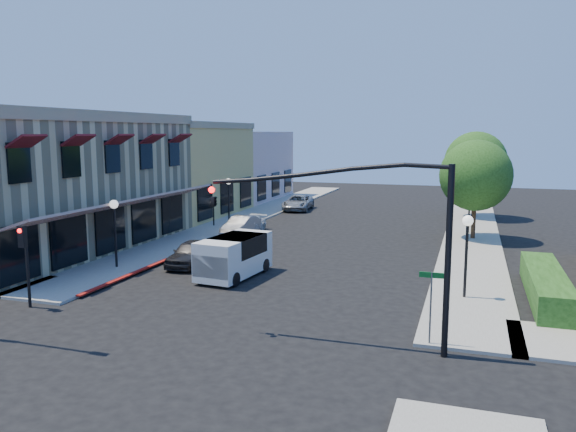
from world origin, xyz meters
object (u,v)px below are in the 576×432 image
(street_name_sign, at_px, (431,296))
(lamppost_left_near, at_px, (114,216))
(parked_car_a, at_px, (191,253))
(street_tree_a, at_px, (476,176))
(lamppost_right_far, at_px, (470,195))
(signal_mast_arm, at_px, (378,224))
(parked_car_d, at_px, (298,203))
(lamppost_right_near, at_px, (467,235))
(parked_car_b, at_px, (241,226))
(secondary_signal, at_px, (25,251))
(lamppost_left_far, at_px, (229,190))
(street_tree_b, at_px, (476,162))
(white_van, at_px, (234,254))
(parked_car_c, at_px, (247,225))

(street_name_sign, distance_m, lamppost_left_near, 17.05)
(parked_car_a, bearing_deg, street_tree_a, 37.46)
(lamppost_left_near, distance_m, lamppost_right_far, 23.35)
(signal_mast_arm, relative_size, parked_car_d, 1.66)
(lamppost_right_near, relative_size, parked_car_b, 0.92)
(parked_car_b, bearing_deg, lamppost_right_near, -33.45)
(street_tree_a, height_order, secondary_signal, street_tree_a)
(street_name_sign, xyz_separation_m, lamppost_left_far, (-16.00, 19.80, 1.04))
(street_name_sign, bearing_deg, lamppost_left_near, 160.07)
(signal_mast_arm, relative_size, parked_car_b, 2.05)
(street_name_sign, bearing_deg, parked_car_b, 129.47)
(street_tree_b, xyz_separation_m, parked_car_a, (-14.03, -22.10, -3.88))
(street_tree_b, distance_m, lamppost_left_far, 20.06)
(white_van, distance_m, parked_car_c, 12.30)
(street_tree_a, distance_m, street_name_sign, 20.00)
(street_tree_a, relative_size, lamppost_right_far, 1.82)
(street_tree_a, distance_m, white_van, 17.72)
(parked_car_c, bearing_deg, secondary_signal, -90.17)
(lamppost_left_far, relative_size, lamppost_right_near, 1.00)
(street_tree_b, bearing_deg, street_tree_a, -90.00)
(lamppost_right_far, bearing_deg, lamppost_left_far, -173.29)
(secondary_signal, xyz_separation_m, parked_car_b, (1.80, 17.43, -1.68))
(signal_mast_arm, distance_m, parked_car_c, 22.37)
(street_tree_a, relative_size, lamppost_left_near, 1.82)
(street_tree_a, distance_m, secondary_signal, 26.64)
(lamppost_left_far, bearing_deg, white_van, -64.96)
(signal_mast_arm, relative_size, parked_car_c, 2.12)
(secondary_signal, distance_m, parked_car_c, 18.76)
(lamppost_left_near, distance_m, parked_car_c, 12.41)
(white_van, bearing_deg, street_name_sign, -32.73)
(lamppost_right_far, xyz_separation_m, parked_car_b, (-14.70, -5.16, -2.09))
(street_tree_a, height_order, street_tree_b, street_tree_b)
(street_tree_a, xyz_separation_m, white_van, (-10.95, -13.60, -3.06))
(parked_car_a, bearing_deg, white_van, -29.24)
(street_name_sign, relative_size, parked_car_d, 0.52)
(lamppost_right_far, bearing_deg, signal_mast_arm, -96.70)
(street_tree_b, distance_m, parked_car_b, 20.33)
(lamppost_right_far, relative_size, parked_car_d, 0.74)
(street_name_sign, bearing_deg, white_van, 147.27)
(signal_mast_arm, xyz_separation_m, white_van, (-8.00, 6.90, -2.95))
(parked_car_b, relative_size, parked_car_c, 1.03)
(lamppost_left_near, relative_size, white_van, 0.77)
(parked_car_a, bearing_deg, lamppost_left_near, -153.09)
(secondary_signal, xyz_separation_m, parked_car_c, (1.80, 18.59, -1.77))
(street_tree_b, relative_size, lamppost_right_near, 1.97)
(lamppost_left_far, xyz_separation_m, parked_car_c, (2.30, -2.00, -2.19))
(lamppost_left_near, xyz_separation_m, parked_car_c, (2.30, 12.00, -2.19))
(street_name_sign, relative_size, lamppost_left_far, 0.70)
(lamppost_right_near, xyz_separation_m, parked_car_c, (-14.70, 12.00, -2.19))
(lamppost_right_near, distance_m, lamppost_right_far, 16.00)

